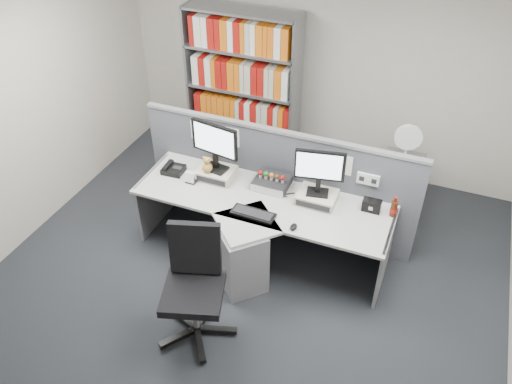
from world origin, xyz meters
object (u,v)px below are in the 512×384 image
at_px(mouse, 294,227).
at_px(filing_cabinet, 398,189).
at_px(shelving_unit, 243,91).
at_px(desk_calendar, 191,178).
at_px(speaker, 372,205).
at_px(cola_bottle, 394,209).
at_px(desktop_pc, 272,183).
at_px(monitor_right, 320,169).
at_px(desk_phone, 173,169).
at_px(office_chair, 194,282).
at_px(keyboard, 253,214).
at_px(desk_fan, 408,140).
at_px(desk, 254,232).
at_px(monitor_left, 215,143).

distance_m(mouse, filing_cabinet, 1.72).
relative_size(shelving_unit, filing_cabinet, 2.86).
bearing_deg(desk_calendar, mouse, -13.14).
bearing_deg(shelving_unit, speaker, -35.80).
bearing_deg(cola_bottle, desktop_pc, -179.95).
bearing_deg(monitor_right, desk_phone, -176.75).
distance_m(cola_bottle, shelving_unit, 2.57).
distance_m(monitor_right, cola_bottle, 0.80).
bearing_deg(monitor_right, mouse, -99.93).
distance_m(cola_bottle, office_chair, 1.99).
xyz_separation_m(desk_phone, shelving_unit, (0.15, 1.55, 0.22)).
bearing_deg(speaker, cola_bottle, 0.92).
bearing_deg(desk_phone, office_chair, -54.35).
bearing_deg(desk_phone, desktop_pc, 8.17).
height_order(keyboard, desk_fan, desk_fan).
bearing_deg(desk, desktop_pc, 87.93).
bearing_deg(desk_phone, keyboard, -17.80).
distance_m(mouse, desk_phone, 1.53).
distance_m(desk, filing_cabinet, 1.85).
bearing_deg(keyboard, cola_bottle, 21.77).
xyz_separation_m(monitor_right, desk_fan, (0.68, 1.02, -0.10)).
distance_m(monitor_left, desk_phone, 0.61).
distance_m(monitor_left, monitor_right, 1.10).
bearing_deg(monitor_left, desk_fan, 29.67).
distance_m(monitor_right, desk_phone, 1.61).
bearing_deg(speaker, desk, -156.93).
distance_m(speaker, desk_fan, 0.99).
distance_m(desk_calendar, shelving_unit, 1.67).
bearing_deg(desktop_pc, monitor_right, -7.30).
relative_size(monitor_left, shelving_unit, 0.27).
relative_size(monitor_right, desk_phone, 2.13).
bearing_deg(filing_cabinet, mouse, -117.23).
relative_size(desktop_pc, office_chair, 0.32).
relative_size(keyboard, speaker, 2.41).
xyz_separation_m(desk_phone, desk_fan, (2.25, 1.10, 0.25)).
height_order(monitor_left, keyboard, monitor_left).
xyz_separation_m(keyboard, shelving_unit, (-0.91, 1.90, 0.24)).
relative_size(keyboard, filing_cabinet, 0.62).
height_order(monitor_right, shelving_unit, shelving_unit).
height_order(speaker, desk_fan, desk_fan).
distance_m(desk_calendar, office_chair, 1.28).
bearing_deg(mouse, desk_fan, 62.76).
xyz_separation_m(monitor_right, shelving_unit, (-1.42, 1.47, -0.14)).
height_order(monitor_right, desk_phone, monitor_right).
bearing_deg(mouse, filing_cabinet, 62.77).
distance_m(keyboard, desk_fan, 1.89).
height_order(desk, speaker, speaker).
distance_m(mouse, desk_calendar, 1.25).
height_order(desktop_pc, desk_phone, desk_phone).
distance_m(mouse, desk_fan, 1.70).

